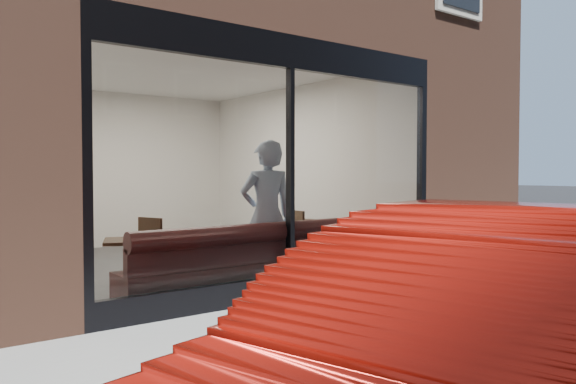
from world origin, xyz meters
TOP-DOWN VIEW (x-y plane):
  - ground at (0.00, 0.00)m, footprint 120.00×120.00m
  - sidewalk_near at (0.00, 1.00)m, footprint 40.00×2.00m
  - kerb_near at (0.00, -0.05)m, footprint 40.00×0.10m
  - host_building_pier_right at (3.75, 8.00)m, footprint 2.50×12.00m
  - host_building_backfill at (0.00, 11.00)m, footprint 5.00×6.00m
  - cafe_floor at (0.00, 5.00)m, footprint 6.00×6.00m
  - cafe_ceiling at (0.00, 5.00)m, footprint 6.00×6.00m
  - cafe_wall_back at (0.00, 7.99)m, footprint 5.00×0.00m
  - cafe_wall_left at (-2.49, 5.00)m, footprint 0.00×6.00m
  - cafe_wall_right at (2.49, 5.00)m, footprint 0.00×6.00m
  - storefront_kick at (0.00, 2.05)m, footprint 5.00×0.10m
  - storefront_header at (0.00, 2.05)m, footprint 5.00×0.10m
  - storefront_mullion at (0.00, 2.05)m, footprint 0.06×0.10m
  - storefront_glass at (0.00, 2.02)m, footprint 4.80×0.00m
  - banquette at (0.00, 2.45)m, footprint 4.00×0.55m
  - person at (0.06, 2.64)m, footprint 0.82×0.64m
  - cafe_table_left at (-1.64, 3.00)m, footprint 0.79×0.79m
  - cafe_table_right at (1.65, 3.79)m, footprint 0.74×0.74m
  - cafe_chair_left at (-1.30, 3.57)m, footprint 0.54×0.54m
  - cafe_chair_right at (1.08, 3.55)m, footprint 0.43×0.43m
  - wall_poster at (-2.45, 4.98)m, footprint 0.02×0.58m

SIDE VIEW (x-z plane):
  - ground at x=0.00m, z-range 0.00..0.00m
  - sidewalk_near at x=0.00m, z-range 0.00..0.01m
  - cafe_floor at x=0.00m, z-range 0.02..0.02m
  - kerb_near at x=0.00m, z-range 0.00..0.12m
  - storefront_kick at x=0.00m, z-range 0.00..0.30m
  - banquette at x=0.00m, z-range 0.00..0.45m
  - cafe_chair_left at x=-1.30m, z-range 0.22..0.26m
  - cafe_chair_right at x=1.08m, z-range 0.22..0.26m
  - cafe_table_left at x=-1.64m, z-range 0.72..0.76m
  - cafe_table_right at x=1.65m, z-range 0.72..0.76m
  - person at x=0.06m, z-range 0.00..1.97m
  - wall_poster at x=-2.45m, z-range 1.07..1.85m
  - storefront_mullion at x=0.00m, z-range 0.30..2.80m
  - storefront_glass at x=0.00m, z-range -0.85..3.95m
  - cafe_wall_back at x=0.00m, z-range -0.90..4.10m
  - cafe_wall_left at x=-2.49m, z-range -1.40..4.60m
  - cafe_wall_right at x=2.49m, z-range -1.40..4.60m
  - host_building_pier_right at x=3.75m, z-range 0.00..3.20m
  - host_building_backfill at x=0.00m, z-range 0.00..3.20m
  - storefront_header at x=0.00m, z-range 2.80..3.20m
  - cafe_ceiling at x=0.00m, z-range 3.19..3.19m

